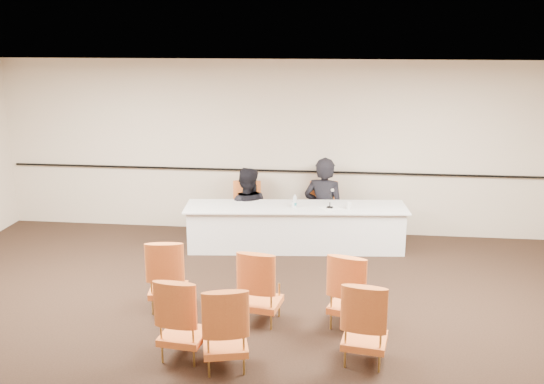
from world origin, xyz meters
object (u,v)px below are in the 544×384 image
Objects in this scene: aud_chair_front_left at (168,274)px; aud_chair_back_left at (183,317)px; panelist_main at (324,213)px; coffee_cup at (349,205)px; panel_table at (296,227)px; aud_chair_front_mid at (261,285)px; panelist_second_chair at (247,211)px; panelist_main_chair at (324,211)px; aud_chair_back_mid at (225,326)px; microphone at (330,199)px; aud_chair_front_right at (351,289)px; drinking_glass at (294,204)px; water_bottle at (295,201)px; aud_chair_back_right at (365,321)px; panelist_second at (247,215)px.

aud_chair_back_left is (0.50, -1.14, 0.00)m from aud_chair_front_left.
coffee_cup is (0.41, -0.64, 0.33)m from panelist_main.
panelist_main is (0.44, 0.58, 0.09)m from panel_table.
panelist_second_chair is at bearing 111.51° from aud_chair_front_mid.
aud_chair_back_mid is (-0.89, -4.30, 0.00)m from panelist_main_chair.
panel_table is at bearing -170.62° from microphone.
microphone is at bearing 113.56° from aud_chair_front_right.
coffee_cup is at bearing 56.35° from aud_chair_back_mid.
drinking_glass is 0.88m from coffee_cup.
water_bottle is 2.73m from aud_chair_front_right.
panelist_main reaches higher than panelist_second_chair.
microphone reaches higher than panel_table.
microphone is 3.45m from aud_chair_back_right.
panelist_second_chair reaches higher than coffee_cup.
aud_chair_front_mid is 1.00× the size of aud_chair_back_left.
aud_chair_front_mid and aud_chair_back_mid have the same top height.
aud_chair_front_mid is at bearing 63.56° from aud_chair_back_mid.
panelist_main is at bearing -0.00° from panelist_second_chair.
coffee_cup is 3.90m from aud_chair_back_mid.
drinking_glass is (-0.03, -0.06, 0.41)m from panel_table.
panelist_main_chair is at bearing 112.43° from microphone.
drinking_glass is (-0.47, -0.65, 0.32)m from panelist_main.
panelist_second_chair is at bearing 95.60° from aud_chair_back_left.
aud_chair_front_mid reaches higher than panel_table.
aud_chair_back_right is at bearing -30.85° from aud_chair_front_left.
microphone is 3.84m from aud_chair_back_left.
drinking_glass is (0.85, -0.52, 0.36)m from panelist_second.
panel_table is at bearing 94.71° from aud_chair_front_mid.
panelist_main is 3.23m from aud_chair_front_right.
drinking_glass is at bearing -131.60° from panelist_main_chair.
panelist_main_chair is 1.00× the size of aud_chair_back_right.
aud_chair_back_left reaches higher than coffee_cup.
panelist_second_chair reaches higher than water_bottle.
panelist_main is 2.03× the size of aud_chair_back_left.
microphone is 0.31m from coffee_cup.
panelist_main_chair is 0.81m from coffee_cup.
aud_chair_front_mid is (-0.77, -2.60, -0.38)m from microphone.
panel_table is 0.74m from panelist_main.
panelist_second is at bearing 18.77° from panelist_main.
aud_chair_back_left is at bearing -74.72° from aud_chair_front_left.
panelist_main is at bearing 114.18° from aud_chair_front_right.
panel_table is at bearing 176.51° from coffee_cup.
panelist_main reaches higher than aud_chair_back_mid.
water_bottle is (0.87, -0.52, 0.42)m from panelist_second.
aud_chair_back_left reaches higher than water_bottle.
panelist_main_chair is at bearing 78.03° from aud_chair_back_left.
panelist_main_chair reaches higher than water_bottle.
panelist_main is 2.03× the size of aud_chair_front_right.
aud_chair_front_left is (-2.29, -2.36, -0.30)m from coffee_cup.
aud_chair_front_mid is (-0.22, -2.63, 0.12)m from panel_table.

